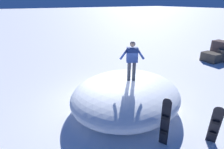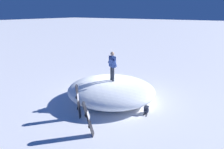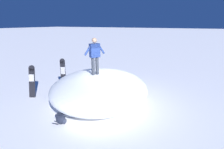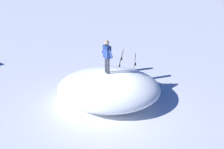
{
  "view_description": "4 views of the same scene",
  "coord_description": "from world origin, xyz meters",
  "px_view_note": "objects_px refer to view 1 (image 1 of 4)",
  "views": [
    {
      "loc": [
        5.93,
        -3.62,
        4.34
      ],
      "look_at": [
        0.07,
        -0.06,
        1.51
      ],
      "focal_mm": 28.69,
      "sensor_mm": 36.0,
      "label": 1
    },
    {
      "loc": [
        8.89,
        6.04,
        4.95
      ],
      "look_at": [
        0.27,
        0.29,
        1.53
      ],
      "focal_mm": 30.62,
      "sensor_mm": 36.0,
      "label": 2
    },
    {
      "loc": [
        -3.34,
        6.62,
        3.53
      ],
      "look_at": [
        -0.01,
        0.09,
        1.28
      ],
      "focal_mm": 27.06,
      "sensor_mm": 36.0,
      "label": 3
    },
    {
      "loc": [
        -7.32,
        -4.23,
        5.29
      ],
      "look_at": [
        0.81,
        0.39,
        1.2
      ],
      "focal_mm": 33.27,
      "sensor_mm": 36.0,
      "label": 4
    }
  ],
  "objects_px": {
    "snowboard_primary_upright": "(215,125)",
    "snowboarder_standing": "(132,59)",
    "snowboard_secondary_upright": "(165,122)",
    "backpack_near": "(167,92)"
  },
  "relations": [
    {
      "from": "snowboarder_standing",
      "to": "snowboard_primary_upright",
      "type": "relative_size",
      "value": 1.04
    },
    {
      "from": "snowboard_secondary_upright",
      "to": "backpack_near",
      "type": "distance_m",
      "value": 3.46
    },
    {
      "from": "snowboard_primary_upright",
      "to": "snowboard_secondary_upright",
      "type": "distance_m",
      "value": 1.55
    },
    {
      "from": "snowboard_secondary_upright",
      "to": "snowboarder_standing",
      "type": "bearing_deg",
      "value": 169.69
    },
    {
      "from": "snowboard_primary_upright",
      "to": "snowboarder_standing",
      "type": "bearing_deg",
      "value": -164.15
    },
    {
      "from": "snowboarder_standing",
      "to": "snowboard_secondary_upright",
      "type": "relative_size",
      "value": 0.92
    },
    {
      "from": "snowboarder_standing",
      "to": "snowboard_secondary_upright",
      "type": "xyz_separation_m",
      "value": [
        2.32,
        -0.42,
        -1.33
      ]
    },
    {
      "from": "snowboard_secondary_upright",
      "to": "backpack_near",
      "type": "height_order",
      "value": "snowboard_secondary_upright"
    },
    {
      "from": "snowboarder_standing",
      "to": "snowboard_primary_upright",
      "type": "height_order",
      "value": "snowboarder_standing"
    },
    {
      "from": "snowboard_primary_upright",
      "to": "snowboard_secondary_upright",
      "type": "xyz_separation_m",
      "value": [
        -0.82,
        -1.31,
        0.1
      ]
    }
  ]
}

